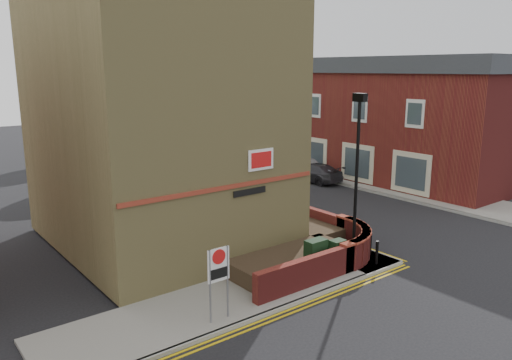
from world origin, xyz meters
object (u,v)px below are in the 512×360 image
(zone_sign, at_px, (219,271))
(utility_cabinet_large, at_px, (316,256))
(lamppost, at_px, (356,178))
(silver_car_near, at_px, (220,183))

(zone_sign, bearing_deg, utility_cabinet_large, 9.69)
(lamppost, bearing_deg, utility_cabinet_large, 176.99)
(lamppost, height_order, utility_cabinet_large, lamppost)
(lamppost, xyz_separation_m, zone_sign, (-6.60, -0.70, -1.70))
(lamppost, xyz_separation_m, utility_cabinet_large, (-1.90, 0.10, -2.62))
(utility_cabinet_large, relative_size, silver_car_near, 0.29)
(utility_cabinet_large, bearing_deg, silver_car_near, 71.88)
(lamppost, height_order, zone_sign, lamppost)
(lamppost, relative_size, zone_sign, 2.86)
(zone_sign, bearing_deg, silver_car_near, 55.94)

